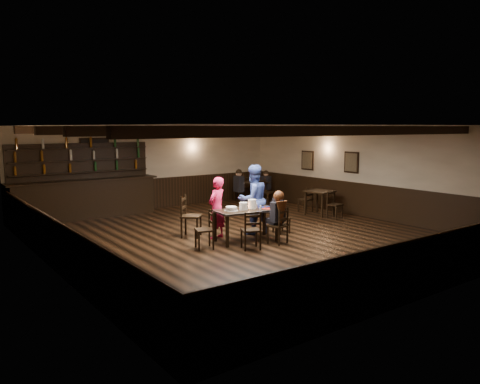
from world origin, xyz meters
TOP-DOWN VIEW (x-y plane):
  - ground at (0.00, 0.00)m, footprint 10.00×10.00m
  - room_shell at (0.01, 0.04)m, footprint 9.02×10.02m
  - dining_table at (-0.19, -0.36)m, footprint 1.56×0.92m
  - chair_near_left at (-0.59, -1.08)m, footprint 0.51×0.50m
  - chair_near_right at (0.26, -1.05)m, footprint 0.47×0.46m
  - chair_end_left at (-1.30, -0.40)m, footprint 0.48×0.49m
  - chair_end_right at (0.95, -0.22)m, footprint 0.37×0.39m
  - chair_far_pushed at (-1.09, 0.84)m, footprint 0.66×0.66m
  - woman_pink at (-0.61, 0.27)m, footprint 0.64×0.53m
  - man_blue at (0.39, 0.14)m, footprint 0.88×0.71m
  - seated_person at (0.24, -1.00)m, footprint 0.33×0.49m
  - cake at (-0.58, -0.29)m, footprint 0.32×0.32m
  - plate_stack_a at (-0.29, -0.38)m, footprint 0.19×0.19m
  - plate_stack_b at (-0.01, -0.34)m, footprint 0.19×0.19m
  - tea_light at (-0.17, -0.26)m, footprint 0.06×0.06m
  - salt_shaker at (0.10, -0.53)m, footprint 0.04×0.04m
  - pepper_shaker at (0.27, -0.50)m, footprint 0.03×0.03m
  - drink_glass at (0.10, -0.32)m, footprint 0.07×0.07m
  - menu_red at (0.34, -0.54)m, footprint 0.36×0.28m
  - menu_blue at (0.37, -0.35)m, footprint 0.40×0.37m
  - bar_counter at (-2.35, 4.72)m, footprint 4.30×0.70m
  - back_table_a at (3.59, 0.94)m, footprint 0.87×0.87m
  - back_table_b at (3.34, 3.91)m, footprint 1.09×1.09m
  - bg_patron_left at (2.63, 3.82)m, footprint 0.26×0.40m
  - bg_patron_right at (3.81, 3.80)m, footprint 0.29×0.37m

SIDE VIEW (x-z plane):
  - ground at x=0.00m, z-range 0.00..0.00m
  - chair_end_right at x=0.95m, z-range 0.06..0.83m
  - chair_near_right at x=0.26m, z-range 0.07..0.91m
  - chair_end_left at x=-1.30m, z-range 0.07..0.91m
  - chair_near_left at x=-0.59m, z-range 0.07..0.92m
  - chair_far_pushed at x=-1.09m, z-range 0.09..1.11m
  - back_table_a at x=3.59m, z-range 0.27..1.02m
  - back_table_b at x=3.34m, z-range 0.28..1.03m
  - dining_table at x=-0.19m, z-range 0.29..1.04m
  - bar_counter at x=-2.35m, z-range -0.37..1.83m
  - woman_pink at x=-0.61m, z-range 0.00..1.49m
  - menu_red at x=0.34m, z-range 0.75..0.76m
  - menu_blue at x=0.37m, z-range 0.75..0.76m
  - tea_light at x=-0.17m, z-range 0.74..0.81m
  - pepper_shaker at x=0.27m, z-range 0.75..0.84m
  - cake at x=-0.58m, z-range 0.75..0.85m
  - salt_shaker at x=0.10m, z-range 0.75..0.85m
  - bg_patron_right at x=3.81m, z-range 0.46..1.14m
  - drink_glass at x=0.10m, z-range 0.75..0.87m
  - seated_person at x=0.24m, z-range 0.42..1.22m
  - plate_stack_a at x=-0.29m, z-range 0.75..0.93m
  - bg_patron_left at x=2.63m, z-range 0.47..1.24m
  - plate_stack_b at x=-0.01m, z-range 0.75..0.98m
  - man_blue at x=0.39m, z-range 0.00..1.74m
  - room_shell at x=0.01m, z-range 0.39..3.10m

